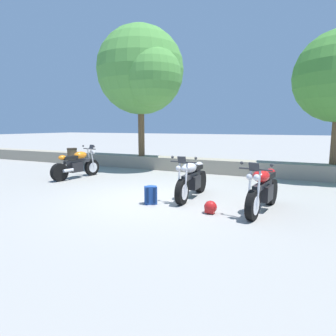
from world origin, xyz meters
The scene contains 9 objects.
ground_plane centered at (0.00, 0.00, 0.00)m, with size 120.00×120.00×0.00m, color gray.
stone_wall centered at (0.00, 4.80, 0.28)m, with size 36.00×0.80×0.55m, color gray.
motorcycle_orange_near_left centered at (-3.90, 1.54, 0.49)m, with size 0.67×2.06×1.18m.
motorcycle_silver_centre centered at (0.90, 0.54, 0.49)m, with size 0.67×2.06×1.18m.
motorcycle_red_far_right centered at (2.74, 0.05, 0.49)m, with size 0.67×2.06×1.18m.
rider_backpack centered at (0.21, -0.44, 0.24)m, with size 0.35×0.34×0.47m.
rider_helmet centered at (1.75, -0.56, 0.14)m, with size 0.28×0.28×0.28m.
leafy_tree_far_left centered at (-2.85, 4.61, 4.18)m, with size 3.95×3.76×5.60m.
trash_bin centered at (-6.29, 3.83, 0.43)m, with size 0.46×0.46×0.86m.
Camera 1 is at (3.42, -6.37, 1.88)m, focal length 30.38 mm.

